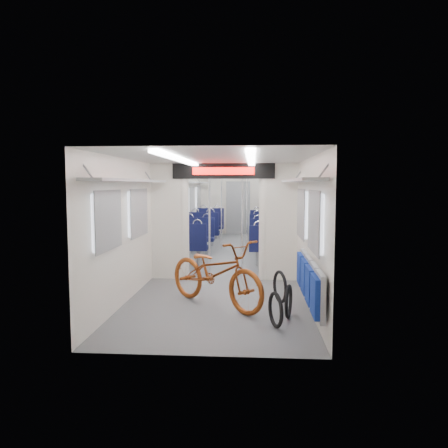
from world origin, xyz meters
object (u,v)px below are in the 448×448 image
stanchion_near_right (242,219)px  stanchion_near_left (209,219)px  bicycle (216,272)px  flip_bench (309,281)px  bike_hoop_b (288,303)px  seat_bay_far_right (264,226)px  seat_bay_near_left (193,238)px  bike_hoop_a (276,312)px  seat_bay_far_left (207,225)px  stanchion_far_right (247,210)px  bike_hoop_c (280,288)px  stanchion_far_left (221,210)px  seat_bay_near_right (267,239)px

stanchion_near_right → stanchion_near_left: bearing=178.9°
bicycle → flip_bench: bicycle is taller
flip_bench → stanchion_near_right: bearing=106.5°
bike_hoop_b → seat_bay_far_right: size_ratio=0.23×
seat_bay_near_left → bike_hoop_a: bearing=-70.9°
stanchion_near_left → seat_bay_far_left: bearing=96.8°
seat_bay_far_right → stanchion_far_right: stanchion_far_right is taller
bike_hoop_c → stanchion_far_right: 5.77m
bike_hoop_b → stanchion_far_left: stanchion_far_left is taller
seat_bay_far_left → stanchion_far_left: stanchion_far_left is taller
bike_hoop_a → bicycle: bearing=131.9°
seat_bay_far_left → stanchion_near_left: size_ratio=1.01×
seat_bay_far_left → seat_bay_far_right: bearing=-5.4°
stanchion_near_left → seat_bay_far_right: bearing=74.5°
seat_bay_near_right → stanchion_far_right: (-0.54, 1.69, 0.62)m
seat_bay_near_left → stanchion_far_left: bearing=71.3°
bicycle → bike_hoop_b: bearing=-74.6°
seat_bay_far_left → stanchion_far_left: (0.59, -1.47, 0.57)m
bike_hoop_a → stanchion_near_right: bearing=98.4°
flip_bench → bike_hoop_c: flip_bench is taller
bicycle → seat_bay_near_left: seat_bay_near_left is taller
bike_hoop_c → seat_bay_near_left: bearing=115.7°
flip_bench → bike_hoop_b: 0.48m
flip_bench → bicycle: bearing=151.9°
seat_bay_far_left → bike_hoop_c: bearing=-75.0°
bicycle → stanchion_far_left: bearing=45.7°
seat_bay_near_right → stanchion_far_left: size_ratio=0.85×
flip_bench → seat_bay_near_right: size_ratio=1.10×
bicycle → seat_bay_far_right: 7.38m
stanchion_near_right → seat_bay_far_right: bearing=82.9°
seat_bay_near_left → stanchion_near_right: bearing=-51.8°
stanchion_near_left → bike_hoop_c: bearing=-60.7°
stanchion_near_right → stanchion_far_left: same height
bicycle → bike_hoop_a: bearing=-95.8°
bike_hoop_c → seat_bay_far_right: bearing=90.7°
bike_hoop_b → bike_hoop_c: 0.78m
seat_bay_far_right → stanchion_far_left: size_ratio=0.93×
flip_bench → seat_bay_far_right: seat_bay_far_right is taller
bicycle → seat_bay_near_left: bearing=54.7°
seat_bay_near_left → stanchion_far_right: stanchion_far_right is taller
stanchion_near_left → seat_bay_near_right: bearing=49.7°
seat_bay_near_left → stanchion_far_left: 1.93m
flip_bench → bike_hoop_c: bearing=109.5°
bike_hoop_c → stanchion_near_right: size_ratio=0.23×
bike_hoop_c → stanchion_near_right: bearing=105.4°
seat_bay_near_left → seat_bay_far_right: seat_bay_far_right is taller
seat_bay_near_right → stanchion_far_left: stanchion_far_left is taller
flip_bench → seat_bay_near_right: seat_bay_near_right is taller
bicycle → seat_bay_far_right: seat_bay_far_right is taller
stanchion_near_left → stanchion_far_left: bearing=89.9°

